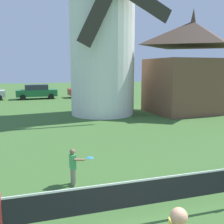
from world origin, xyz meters
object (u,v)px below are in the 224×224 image
object	(u,v)px
player_far	(74,164)
chapel	(191,69)
windmill	(102,29)
parked_car_red	(87,90)
tennis_net	(139,193)
parked_car_green	(37,91)

from	to	relation	value
player_far	chapel	bearing A→B (deg)	44.50
windmill	parked_car_red	distance (m)	12.75
parked_car_red	windmill	bearing A→B (deg)	-95.94
tennis_net	chapel	distance (m)	15.85
player_far	windmill	bearing A→B (deg)	71.28
player_far	parked_car_green	distance (m)	22.62
player_far	parked_car_green	bearing A→B (deg)	91.74
windmill	player_far	bearing A→B (deg)	-108.72
parked_car_red	chapel	world-z (taller)	chapel
player_far	parked_car_red	bearing A→B (deg)	77.63
parked_car_red	player_far	bearing A→B (deg)	-102.37
parked_car_red	parked_car_green	bearing A→B (deg)	-178.33
player_far	chapel	xyz separation A→B (m)	(10.38, 10.20, 2.68)
windmill	chapel	size ratio (longest dim) A/B	1.61
chapel	parked_car_green	bearing A→B (deg)	131.74
player_far	parked_car_green	size ratio (longest dim) A/B	0.24
windmill	tennis_net	bearing A→B (deg)	-101.51
tennis_net	player_far	size ratio (longest dim) A/B	5.22
windmill	chapel	world-z (taller)	windmill
player_far	parked_car_red	xyz separation A→B (m)	(5.00, 22.78, 0.21)
windmill	tennis_net	world-z (taller)	windmill
windmill	chapel	distance (m)	7.19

